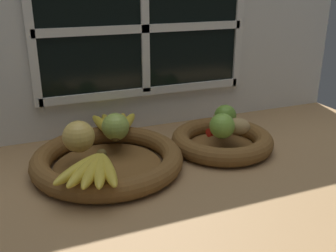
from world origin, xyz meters
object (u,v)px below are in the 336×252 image
banana_bunch_front (93,169)px  lime_far (225,116)px  potato_large (223,124)px  apple_green_back (116,127)px  banana_bunch_back (114,125)px  potato_small (238,126)px  apple_golden_left (79,137)px  lime_near (222,126)px  chili_pepper (225,129)px  fruit_bowl_left (108,160)px  potato_back (221,119)px  fruit_bowl_right (222,141)px

banana_bunch_front → lime_far: size_ratio=2.77×
potato_large → lime_far: bearing=52.1°
apple_green_back → potato_large: (28.64, -5.66, -1.33)cm
banana_bunch_back → potato_small: 34.02cm
apple_golden_left → banana_bunch_back: (11.64, 10.95, -2.50)cm
apple_green_back → lime_near: (26.21, -9.32, -0.23)cm
potato_small → chili_pepper: (-2.86, 1.89, -1.10)cm
chili_pepper → potato_large: bearing=90.4°
banana_bunch_front → apple_golden_left: bearing=92.5°
banana_bunch_back → chili_pepper: (27.36, -13.73, -0.23)cm
fruit_bowl_left → potato_back: (34.35, 4.14, 4.86)cm
fruit_bowl_right → potato_back: size_ratio=4.52×
fruit_bowl_right → banana_bunch_back: size_ratio=1.43×
potato_small → lime_far: (-0.17, 6.67, 0.88)cm
potato_small → apple_green_back: bearing=164.7°
potato_small → lime_near: (-5.45, -0.64, 1.10)cm
banana_bunch_front → lime_near: lime_near is taller
apple_golden_left → lime_near: (36.41, -5.30, -0.53)cm
fruit_bowl_left → potato_large: size_ratio=5.66×
lime_near → lime_far: size_ratio=1.07×
lime_near → potato_small: bearing=6.7°
fruit_bowl_right → apple_green_back: (-28.64, 5.66, 6.26)cm
fruit_bowl_right → apple_green_back: bearing=168.8°
banana_bunch_back → potato_back: (29.09, -8.46, 0.78)cm
banana_bunch_front → potato_back: size_ratio=2.80×
apple_green_back → lime_near: size_ratio=1.07×
potato_small → potato_back: 7.25cm
apple_green_back → potato_large: bearing=-11.2°
potato_back → lime_far: 1.46cm
banana_bunch_back → potato_back: 30.30cm
banana_bunch_back → potato_large: 29.99cm
apple_golden_left → potato_small: size_ratio=1.21×
fruit_bowl_left → apple_golden_left: 9.31cm
potato_large → banana_bunch_back: bearing=155.1°
fruit_bowl_right → banana_bunch_back: (-27.20, 12.60, 4.07)cm
banana_bunch_front → potato_back: (40.14, 15.87, 0.81)cm
fruit_bowl_left → chili_pepper: (32.63, -1.13, 3.85)cm
banana_bunch_back → potato_large: bearing=-24.9°
fruit_bowl_left → banana_bunch_back: banana_bunch_back is taller
potato_back → lime_near: bearing=-119.0°
fruit_bowl_left → apple_green_back: apple_green_back is taller
fruit_bowl_left → banana_bunch_back: bearing=67.3°
apple_green_back → banana_bunch_front: (-9.61, -17.39, -2.24)cm
lime_far → chili_pepper: (-2.68, -4.78, -1.99)cm
apple_green_back → lime_far: (31.48, -2.01, -0.44)cm
lime_near → lime_far: lime_near is taller
potato_small → lime_far: size_ratio=1.02×
fruit_bowl_right → banana_bunch_front: (-38.25, -11.73, 4.03)cm
apple_green_back → potato_small: 32.85cm
potato_small → chili_pepper: bearing=146.5°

